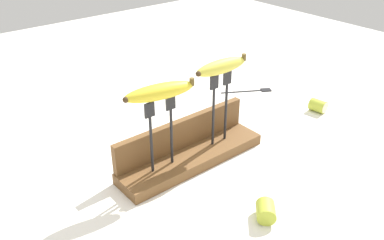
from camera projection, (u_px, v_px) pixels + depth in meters
ground_plane at (192, 162)px, 1.10m from camera, size 3.00×3.00×0.00m
wooden_board at (192, 158)px, 1.09m from camera, size 0.42×0.10×0.03m
board_backstop at (182, 133)px, 1.10m from camera, size 0.41×0.02×0.08m
fork_stand_left at (162, 128)px, 0.98m from camera, size 0.09×0.01×0.19m
fork_stand_right at (221, 103)px, 1.08m from camera, size 0.07×0.01×0.20m
banana_raised_left at (160, 92)px, 0.93m from camera, size 0.18×0.08×0.04m
banana_raised_right at (222, 67)px, 1.03m from camera, size 0.16×0.04×0.04m
fork_fallen_near at (253, 90)px, 1.49m from camera, size 0.17×0.11×0.01m
banana_chunk_near at (266, 211)px, 0.90m from camera, size 0.06×0.07×0.04m
banana_chunk_far at (318, 106)px, 1.35m from camera, size 0.05×0.06×0.04m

